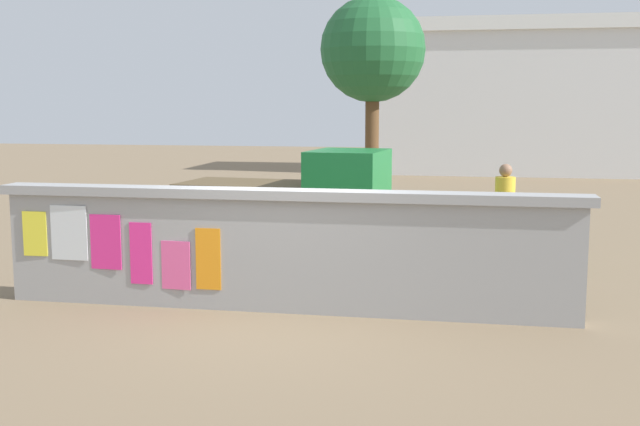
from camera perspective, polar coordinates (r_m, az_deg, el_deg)
ground at (r=17.88m, az=3.24°, el=-0.53°), size 60.00×60.00×0.00m
poster_wall at (r=9.97m, az=-2.80°, el=-2.61°), size 7.59×0.42×1.56m
auto_rickshaw_truck at (r=13.72m, az=-1.95°, el=0.69°), size 3.74×1.89×1.85m
motorcycle at (r=12.35m, az=12.40°, el=-2.36°), size 1.89×0.58×0.87m
bicycle_near at (r=11.76m, az=-12.90°, el=-3.37°), size 1.71×0.44×0.95m
person_walking at (r=13.75m, az=13.29°, el=0.86°), size 0.46×0.46×1.62m
tree_roadside at (r=20.39m, az=3.86°, el=11.66°), size 2.68×2.68×5.34m
building_background at (r=31.07m, az=13.77°, el=8.20°), size 10.44×4.43×5.72m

